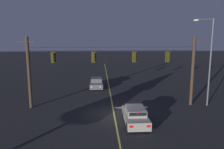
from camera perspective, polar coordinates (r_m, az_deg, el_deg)
ground_plane at (r=20.90m, az=0.52°, el=-10.21°), size 180.00×180.00×0.00m
lane_centre_stripe at (r=28.82m, az=-0.56°, el=-4.53°), size 0.14×60.00×0.01m
stop_bar_paint at (r=22.69m, az=5.08°, el=-8.59°), size 3.40×0.36×0.01m
signal_span_assembly at (r=22.19m, az=0.15°, el=0.98°), size 18.56×0.32×7.19m
traffic_light_leftmost at (r=22.45m, az=-15.22°, el=4.32°), size 0.48×0.41×1.22m
traffic_light_left_inner at (r=21.97m, az=-4.82°, el=4.51°), size 0.48×0.41×1.22m
traffic_light_centre at (r=22.25m, az=5.95°, el=4.56°), size 0.48×0.41×1.22m
traffic_light_right_inner at (r=23.05m, az=14.46°, el=4.49°), size 0.48×0.41×1.22m
car_waiting_near_lane at (r=18.65m, az=6.12°, el=-10.68°), size 1.80×4.33×1.39m
car_oncoming_lead at (r=31.19m, az=-4.09°, el=-2.23°), size 1.80×4.42×1.39m
street_lamp_corner at (r=24.27m, az=23.89°, el=4.66°), size 2.11×0.30×8.99m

